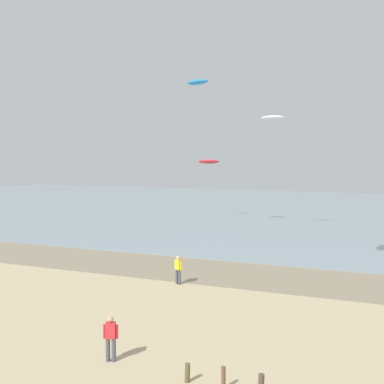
# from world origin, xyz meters

# --- Properties ---
(wet_sand_strip) EXTENTS (120.00, 6.66, 0.01)m
(wet_sand_strip) POSITION_xyz_m (0.00, 23.93, 0.00)
(wet_sand_strip) COLOR gray
(wet_sand_strip) RESTS_ON ground
(sea) EXTENTS (160.00, 70.00, 0.10)m
(sea) POSITION_xyz_m (0.00, 62.27, 0.05)
(sea) COLOR #7F939E
(sea) RESTS_ON ground
(person_nearest_camera) EXTENTS (0.54, 0.33, 1.71)m
(person_nearest_camera) POSITION_xyz_m (-3.19, 9.58, 0.92)
(person_nearest_camera) COLOR #4C4C56
(person_nearest_camera) RESTS_ON ground
(person_mid_beach) EXTENTS (0.54, 0.34, 1.71)m
(person_mid_beach) POSITION_xyz_m (-5.19, 20.27, 0.92)
(person_mid_beach) COLOR #4C4C56
(person_mid_beach) RESTS_ON ground
(kite_aloft_0) EXTENTS (2.60, 1.29, 0.71)m
(kite_aloft_0) POSITION_xyz_m (-13.63, 48.43, 6.95)
(kite_aloft_0) COLOR red
(kite_aloft_2) EXTENTS (2.84, 1.95, 0.58)m
(kite_aloft_2) POSITION_xyz_m (-11.18, 38.63, 14.82)
(kite_aloft_2) COLOR #2384D1
(kite_aloft_4) EXTENTS (2.43, 1.07, 0.69)m
(kite_aloft_4) POSITION_xyz_m (-4.31, 41.35, 11.34)
(kite_aloft_4) COLOR white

